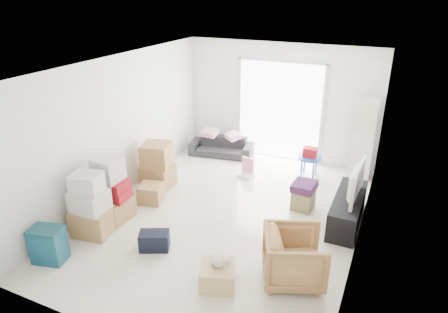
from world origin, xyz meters
TOP-DOWN VIEW (x-y plane):
  - room_shell at (0.00, 0.00)m, footprint 4.98×6.48m
  - sliding_door at (0.00, 2.98)m, footprint 2.10×0.04m
  - ac_tower at (1.95, 2.65)m, footprint 0.45×0.30m
  - tv_console at (2.00, 0.67)m, footprint 0.46×1.53m
  - television at (2.00, 0.67)m, footprint 0.64×1.06m
  - sofa at (-1.26, 2.50)m, footprint 1.58×0.68m
  - pillow_left at (-1.58, 2.50)m, footprint 0.38×0.31m
  - pillow_right at (-0.97, 2.52)m, footprint 0.42×0.41m
  - armchair at (1.55, -1.16)m, footprint 1.01×1.04m
  - storage_bins at (-1.90, -2.27)m, footprint 0.55×0.45m
  - box_stack_a at (-1.80, -1.43)m, footprint 0.68×0.60m
  - box_stack_b at (-1.80, -0.92)m, footprint 0.65×0.59m
  - box_stack_c at (-1.77, 0.48)m, footprint 0.64×0.64m
  - loose_box at (-1.53, -0.13)m, footprint 0.52×0.52m
  - duffel_bag at (-0.63, -1.37)m, footprint 0.53×0.45m
  - ottoman at (1.19, 0.81)m, footprint 0.40×0.40m
  - blanket at (1.19, 0.81)m, footprint 0.45×0.45m
  - kids_table at (0.95, 2.26)m, footprint 0.52×0.52m
  - toy_walker at (-0.27, 1.65)m, footprint 0.35×0.32m
  - wood_crate at (0.63, -1.71)m, footprint 0.62×0.62m
  - plush_bunny at (0.66, -1.70)m, footprint 0.27×0.16m

SIDE VIEW (x-z plane):
  - toy_walker at x=-0.27m, z-range -0.09..0.32m
  - duffel_bag at x=-0.63m, z-range 0.00..0.29m
  - wood_crate at x=0.63m, z-range 0.00..0.32m
  - loose_box at x=-1.53m, z-range 0.00..0.35m
  - ottoman at x=1.19m, z-range 0.00..0.37m
  - tv_console at x=2.00m, z-range 0.00..0.51m
  - storage_bins at x=-1.90m, z-range 0.00..0.56m
  - sofa at x=-1.26m, z-range 0.00..0.60m
  - plush_bunny at x=0.66m, z-range 0.31..0.45m
  - armchair at x=1.55m, z-range 0.00..0.84m
  - blanket at x=1.19m, z-range 0.37..0.51m
  - box_stack_c at x=-1.77m, z-range -0.01..0.92m
  - kids_table at x=0.95m, z-range 0.14..0.78m
  - box_stack_a at x=-1.80m, z-range -0.06..1.05m
  - box_stack_b at x=-1.80m, z-range -0.08..1.09m
  - television at x=2.00m, z-range 0.51..0.65m
  - pillow_left at x=-1.58m, z-range 0.60..0.71m
  - pillow_right at x=-0.97m, z-range 0.60..0.71m
  - ac_tower at x=1.95m, z-range 0.00..1.75m
  - sliding_door at x=0.00m, z-range 0.08..2.41m
  - room_shell at x=0.00m, z-range -0.24..2.94m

